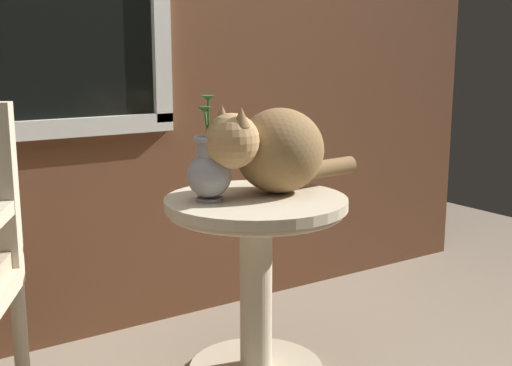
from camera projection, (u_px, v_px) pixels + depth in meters
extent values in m
cube|color=brown|center=(94.00, 3.00, 2.46)|extent=(4.00, 0.04, 2.60)
cube|color=silver|center=(56.00, 129.00, 2.42)|extent=(0.93, 0.03, 0.07)
cylinder|color=beige|center=(256.00, 289.00, 2.29)|extent=(0.11, 0.11, 0.58)
cylinder|color=beige|center=(256.00, 203.00, 2.23)|extent=(0.62, 0.62, 0.03)
torus|color=beige|center=(256.00, 211.00, 2.23)|extent=(0.59, 0.59, 0.02)
cylinder|color=beige|center=(22.00, 355.00, 1.99)|extent=(0.04, 0.04, 0.45)
ellipsoid|color=olive|center=(280.00, 151.00, 2.28)|extent=(0.35, 0.33, 0.29)
sphere|color=tan|center=(232.00, 141.00, 2.14)|extent=(0.18, 0.18, 0.18)
cone|color=olive|center=(222.00, 115.00, 2.16)|extent=(0.06, 0.06, 0.06)
cone|color=olive|center=(241.00, 117.00, 2.08)|extent=(0.06, 0.06, 0.06)
cylinder|color=olive|center=(324.00, 169.00, 2.43)|extent=(0.29, 0.10, 0.06)
cylinder|color=#99999E|center=(209.00, 199.00, 2.17)|extent=(0.09, 0.09, 0.01)
ellipsoid|color=#99999E|center=(209.00, 176.00, 2.16)|extent=(0.15, 0.15, 0.15)
cylinder|color=#99999E|center=(209.00, 149.00, 2.14)|extent=(0.08, 0.08, 0.07)
torus|color=#99999E|center=(209.00, 139.00, 2.13)|extent=(0.10, 0.10, 0.02)
cylinder|color=#2D662D|center=(207.00, 124.00, 2.14)|extent=(0.01, 0.03, 0.09)
cone|color=#2D662D|center=(205.00, 110.00, 2.14)|extent=(0.04, 0.04, 0.02)
cylinder|color=#2D662D|center=(206.00, 124.00, 2.11)|extent=(0.03, 0.03, 0.10)
cone|color=#2D662D|center=(204.00, 109.00, 2.08)|extent=(0.04, 0.04, 0.02)
cylinder|color=#2D662D|center=(208.00, 119.00, 2.11)|extent=(0.02, 0.03, 0.13)
cone|color=#2D662D|center=(208.00, 98.00, 2.09)|extent=(0.04, 0.04, 0.02)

